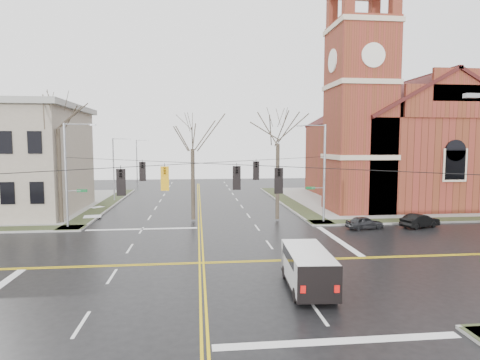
{
  "coord_description": "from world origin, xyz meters",
  "views": [
    {
      "loc": [
        -0.23,
        -24.41,
        7.36
      ],
      "look_at": [
        3.05,
        6.0,
        4.6
      ],
      "focal_mm": 30.0,
      "sensor_mm": 36.0,
      "label": 1
    }
  ],
  "objects": [
    {
      "name": "ground",
      "position": [
        0.0,
        0.0,
        0.0
      ],
      "size": [
        120.0,
        120.0,
        0.0
      ],
      "primitive_type": "plane",
      "color": "black",
      "rests_on": "ground"
    },
    {
      "name": "sidewalks",
      "position": [
        0.0,
        0.0,
        0.08
      ],
      "size": [
        80.0,
        80.0,
        0.17
      ],
      "color": "gray",
      "rests_on": "ground"
    },
    {
      "name": "road_markings",
      "position": [
        0.0,
        0.0,
        0.01
      ],
      "size": [
        100.0,
        100.0,
        0.01
      ],
      "color": "gold",
      "rests_on": "ground"
    },
    {
      "name": "church",
      "position": [
        24.76,
        24.78,
        8.43
      ],
      "size": [
        24.28,
        27.48,
        27.5
      ],
      "color": "brown",
      "rests_on": "ground"
    },
    {
      "name": "signal_pole_ne",
      "position": [
        11.32,
        11.5,
        4.95
      ],
      "size": [
        2.75,
        0.22,
        9.0
      ],
      "color": "gray",
      "rests_on": "ground"
    },
    {
      "name": "signal_pole_nw",
      "position": [
        -11.32,
        11.5,
        4.95
      ],
      "size": [
        2.75,
        0.22,
        9.0
      ],
      "color": "gray",
      "rests_on": "ground"
    },
    {
      "name": "span_wires",
      "position": [
        0.0,
        0.0,
        6.2
      ],
      "size": [
        23.02,
        23.02,
        0.03
      ],
      "color": "black",
      "rests_on": "ground"
    },
    {
      "name": "traffic_signals",
      "position": [
        -0.0,
        -0.67,
        5.45
      ],
      "size": [
        8.21,
        8.26,
        1.3
      ],
      "color": "black",
      "rests_on": "ground"
    },
    {
      "name": "streetlight_north_a",
      "position": [
        -10.65,
        28.0,
        4.47
      ],
      "size": [
        2.3,
        0.2,
        8.0
      ],
      "color": "gray",
      "rests_on": "ground"
    },
    {
      "name": "streetlight_north_b",
      "position": [
        -10.65,
        48.0,
        4.47
      ],
      "size": [
        2.3,
        0.2,
        8.0
      ],
      "color": "gray",
      "rests_on": "ground"
    },
    {
      "name": "cargo_van",
      "position": [
        5.33,
        -4.88,
        1.17
      ],
      "size": [
        2.38,
        5.35,
        1.98
      ],
      "rotation": [
        0.0,
        0.0,
        -0.07
      ],
      "color": "silver",
      "rests_on": "ground"
    },
    {
      "name": "parked_car_a",
      "position": [
        14.2,
        8.5,
        0.55
      ],
      "size": [
        3.38,
        1.7,
        1.1
      ],
      "primitive_type": "imported",
      "rotation": [
        0.0,
        0.0,
        1.7
      ],
      "color": "black",
      "rests_on": "ground"
    },
    {
      "name": "parked_car_b",
      "position": [
        19.3,
        8.55,
        0.61
      ],
      "size": [
        3.93,
        2.48,
        1.22
      ],
      "primitive_type": "imported",
      "rotation": [
        0.0,
        0.0,
        1.92
      ],
      "color": "black",
      "rests_on": "ground"
    },
    {
      "name": "tree_nw_far",
      "position": [
        -12.72,
        13.69,
        9.32
      ],
      "size": [
        4.0,
        4.0,
        12.9
      ],
      "color": "#362D22",
      "rests_on": "ground"
    },
    {
      "name": "tree_nw_near",
      "position": [
        -0.62,
        13.76,
        7.35
      ],
      "size": [
        4.0,
        4.0,
        10.13
      ],
      "color": "#362D22",
      "rests_on": "ground"
    },
    {
      "name": "tree_ne",
      "position": [
        7.43,
        13.11,
        7.86
      ],
      "size": [
        4.0,
        4.0,
        10.85
      ],
      "color": "#362D22",
      "rests_on": "ground"
    }
  ]
}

